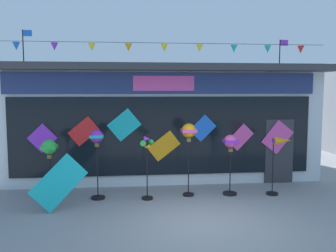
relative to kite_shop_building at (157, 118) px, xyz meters
name	(u,v)px	position (x,y,z in m)	size (l,w,h in m)	color
ground_plane	(202,222)	(0.55, -5.99, -1.86)	(80.00, 80.00, 0.00)	gray
kite_shop_building	(157,118)	(0.00, 0.00, 0.00)	(10.49, 6.49, 5.06)	silver
wind_spinner_far_left	(49,152)	(-3.07, -4.28, -0.51)	(0.38, 0.38, 1.66)	black
wind_spinner_left	(97,146)	(-1.89, -4.00, -0.41)	(0.37, 0.37, 1.87)	black
wind_spinner_center_left	(147,158)	(-0.57, -4.21, -0.72)	(0.37, 0.30, 1.72)	black
wind_spinner_center_right	(189,136)	(0.58, -3.97, -0.18)	(0.40, 0.40, 2.01)	black
wind_spinner_right	(231,148)	(1.75, -3.99, -0.55)	(0.39, 0.39, 1.70)	black
wind_spinner_far_right	(280,151)	(3.12, -4.13, -0.62)	(0.69, 0.33, 1.64)	black
display_kite_on_ground	(59,183)	(-2.75, -4.86, -1.17)	(0.71, 0.03, 1.29)	#19B7BC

